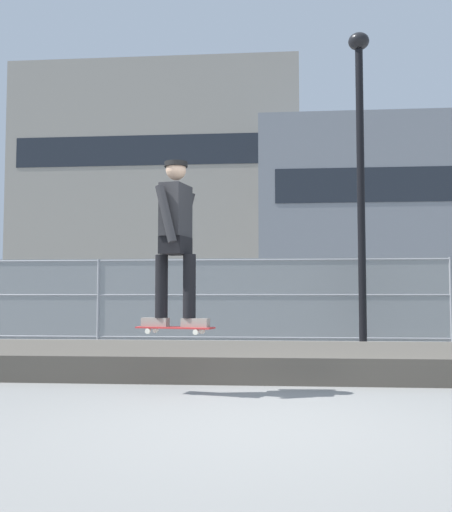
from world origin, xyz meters
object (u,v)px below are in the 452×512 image
(street_lamp, at_px, (360,147))
(parked_car_near, at_px, (71,301))
(skateboard, at_px, (175,328))
(skater, at_px, (176,232))

(street_lamp, distance_m, parked_car_near, 9.43)
(skateboard, distance_m, skater, 0.98)
(street_lamp, relative_size, parked_car_near, 1.49)
(skateboard, bearing_deg, street_lamp, 66.93)
(skater, height_order, parked_car_near, skater)
(parked_car_near, bearing_deg, street_lamp, -29.46)
(skateboard, relative_size, street_lamp, 0.13)
(skater, relative_size, street_lamp, 0.26)
(parked_car_near, bearing_deg, skateboard, -65.76)
(skateboard, height_order, skater, skater)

